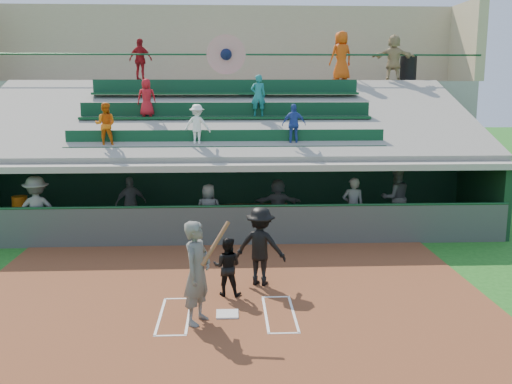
{
  "coord_description": "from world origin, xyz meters",
  "views": [
    {
      "loc": [
        0.05,
        -10.51,
        4.42
      ],
      "look_at": [
        0.73,
        3.5,
        1.8
      ],
      "focal_mm": 40.0,
      "sensor_mm": 36.0,
      "label": 1
    }
  ],
  "objects_px": {
    "catcher": "(227,266)",
    "trash_bin": "(408,69)",
    "home_plate": "(227,314)",
    "white_table": "(21,223)",
    "batter_at_plate": "(197,272)",
    "water_cooler": "(20,203)"
  },
  "relations": [
    {
      "from": "catcher",
      "to": "trash_bin",
      "type": "distance_m",
      "value": 14.63
    },
    {
      "from": "home_plate",
      "to": "trash_bin",
      "type": "bearing_deg",
      "value": 60.12
    },
    {
      "from": "catcher",
      "to": "white_table",
      "type": "distance_m",
      "value": 8.07
    },
    {
      "from": "batter_at_plate",
      "to": "trash_bin",
      "type": "xyz_separation_m",
      "value": [
        7.95,
        13.21,
        4.09
      ]
    },
    {
      "from": "catcher",
      "to": "water_cooler",
      "type": "xyz_separation_m",
      "value": [
        -6.16,
        5.3,
        0.33
      ]
    },
    {
      "from": "trash_bin",
      "to": "home_plate",
      "type": "bearing_deg",
      "value": -119.88
    },
    {
      "from": "home_plate",
      "to": "water_cooler",
      "type": "distance_m",
      "value": 8.92
    },
    {
      "from": "home_plate",
      "to": "water_cooler",
      "type": "xyz_separation_m",
      "value": [
        -6.16,
        6.39,
        0.94
      ]
    },
    {
      "from": "batter_at_plate",
      "to": "catcher",
      "type": "xyz_separation_m",
      "value": [
        0.55,
        1.41,
        -0.36
      ]
    },
    {
      "from": "batter_at_plate",
      "to": "catcher",
      "type": "distance_m",
      "value": 1.55
    },
    {
      "from": "catcher",
      "to": "water_cooler",
      "type": "bearing_deg",
      "value": -29.62
    },
    {
      "from": "white_table",
      "to": "trash_bin",
      "type": "distance_m",
      "value": 15.77
    },
    {
      "from": "trash_bin",
      "to": "water_cooler",
      "type": "bearing_deg",
      "value": -154.39
    },
    {
      "from": "home_plate",
      "to": "catcher",
      "type": "relative_size",
      "value": 0.34
    },
    {
      "from": "water_cooler",
      "to": "trash_bin",
      "type": "distance_m",
      "value": 15.6
    },
    {
      "from": "batter_at_plate",
      "to": "water_cooler",
      "type": "distance_m",
      "value": 8.75
    },
    {
      "from": "white_table",
      "to": "home_plate",
      "type": "bearing_deg",
      "value": -34.52
    },
    {
      "from": "home_plate",
      "to": "water_cooler",
      "type": "bearing_deg",
      "value": 133.95
    },
    {
      "from": "catcher",
      "to": "white_table",
      "type": "bearing_deg",
      "value": -29.31
    },
    {
      "from": "batter_at_plate",
      "to": "white_table",
      "type": "relative_size",
      "value": 2.4
    },
    {
      "from": "batter_at_plate",
      "to": "catcher",
      "type": "relative_size",
      "value": 1.56
    },
    {
      "from": "catcher",
      "to": "white_table",
      "type": "height_order",
      "value": "catcher"
    }
  ]
}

